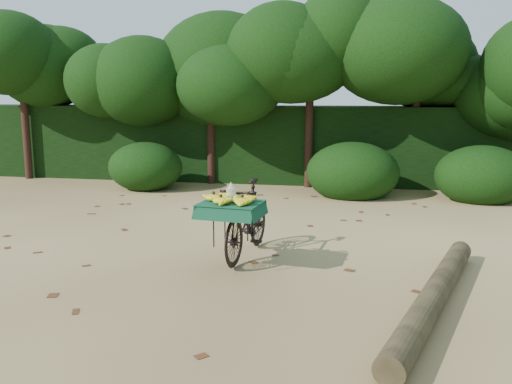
# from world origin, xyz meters

# --- Properties ---
(ground) EXTENTS (80.00, 80.00, 0.00)m
(ground) POSITION_xyz_m (0.00, 0.00, 0.00)
(ground) COLOR tan
(ground) RESTS_ON ground
(vendor_bicycle) EXTENTS (0.77, 1.76, 0.99)m
(vendor_bicycle) POSITION_xyz_m (0.24, -0.22, 0.51)
(vendor_bicycle) COLOR black
(vendor_bicycle) RESTS_ON ground
(fallen_log) EXTENTS (1.27, 3.38, 0.25)m
(fallen_log) POSITION_xyz_m (2.43, -1.51, 0.13)
(fallen_log) COLOR brown
(fallen_log) RESTS_ON ground
(hedge_backdrop) EXTENTS (26.00, 1.80, 1.80)m
(hedge_backdrop) POSITION_xyz_m (0.00, 6.30, 0.90)
(hedge_backdrop) COLOR black
(hedge_backdrop) RESTS_ON ground
(tree_row) EXTENTS (14.50, 2.00, 4.00)m
(tree_row) POSITION_xyz_m (-0.65, 5.50, 2.00)
(tree_row) COLOR black
(tree_row) RESTS_ON ground
(bush_clumps) EXTENTS (8.80, 1.70, 0.90)m
(bush_clumps) POSITION_xyz_m (0.50, 4.30, 0.45)
(bush_clumps) COLOR black
(bush_clumps) RESTS_ON ground
(leaf_litter) EXTENTS (7.00, 7.30, 0.01)m
(leaf_litter) POSITION_xyz_m (0.00, 0.65, 0.01)
(leaf_litter) COLOR #522D16
(leaf_litter) RESTS_ON ground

